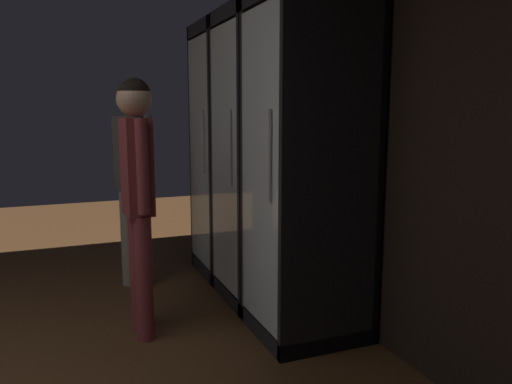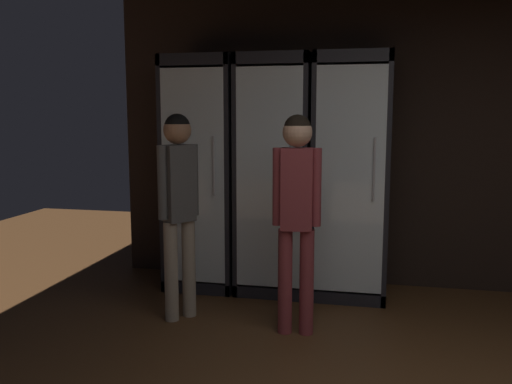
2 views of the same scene
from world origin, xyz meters
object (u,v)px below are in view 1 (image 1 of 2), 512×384
(cooler_left, at_px, (271,161))
(cooler_center, at_px, (315,173))
(shopper_far, at_px, (133,164))
(shopper_near, at_px, (137,180))
(cooler_far_left, at_px, (241,154))

(cooler_left, bearing_deg, cooler_center, 0.25)
(cooler_left, bearing_deg, shopper_far, -123.12)
(cooler_left, relative_size, shopper_near, 1.32)
(cooler_far_left, bearing_deg, shopper_near, -45.74)
(cooler_far_left, xyz_separation_m, shopper_near, (0.98, -1.00, -0.04))
(cooler_far_left, distance_m, cooler_center, 1.31)
(cooler_far_left, xyz_separation_m, cooler_center, (1.31, 0.00, -0.01))
(cooler_center, bearing_deg, shopper_far, -144.04)
(cooler_center, bearing_deg, cooler_left, -179.75)
(cooler_left, xyz_separation_m, shopper_near, (0.32, -1.00, -0.04))
(cooler_left, distance_m, shopper_near, 1.05)
(shopper_near, bearing_deg, shopper_far, 173.51)
(cooler_center, height_order, shopper_far, cooler_center)
(cooler_center, xyz_separation_m, shopper_near, (-0.33, -1.01, -0.03))
(shopper_near, distance_m, shopper_far, 0.92)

